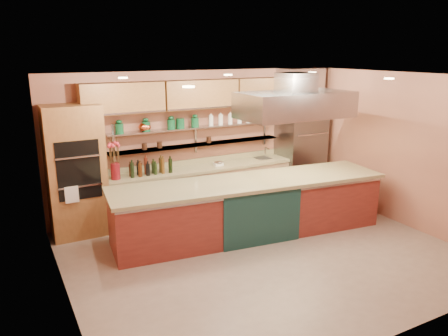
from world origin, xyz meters
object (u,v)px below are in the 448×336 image
island (250,207)px  copper_kettle (144,127)px  green_canister (180,123)px  refrigerator (300,149)px  kitchen_scale (218,163)px  flower_vase (115,171)px

island → copper_kettle: copper_kettle is taller
island → green_canister: green_canister is taller
refrigerator → island: 2.61m
kitchen_scale → copper_kettle: 1.67m
flower_vase → copper_kettle: copper_kettle is taller
refrigerator → island: (-2.15, -1.37, -0.55)m
flower_vase → green_canister: bearing=9.1°
refrigerator → island: refrigerator is taller
island → kitchen_scale: kitchen_scale is taller
island → kitchen_scale: bearing=92.5°
island → flower_vase: flower_vase is taller
flower_vase → kitchen_scale: (2.08, 0.00, -0.10)m
kitchen_scale → refrigerator: bearing=-21.6°
refrigerator → flower_vase: 4.13m
copper_kettle → kitchen_scale: bearing=-8.7°
copper_kettle → green_canister: size_ratio=1.05×
kitchen_scale → flower_vase: bearing=158.6°
refrigerator → island: bearing=-147.4°
flower_vase → kitchen_scale: size_ratio=1.69×
island → copper_kettle: (-1.35, 1.60, 1.30)m
island → flower_vase: bearing=151.5°
refrigerator → copper_kettle: refrigerator is taller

